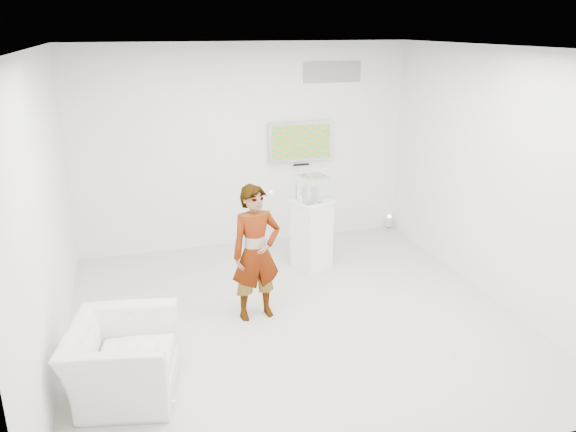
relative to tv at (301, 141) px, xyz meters
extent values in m
cube|color=#B3AFA4|center=(-0.85, -2.45, -1.55)|extent=(5.00, 5.00, 0.01)
cube|color=#323235|center=(-0.85, -2.45, 1.45)|extent=(5.00, 5.00, 0.01)
cube|color=silver|center=(-0.85, 0.05, -0.05)|extent=(5.00, 0.01, 3.00)
cube|color=silver|center=(-0.85, -4.95, -0.05)|extent=(5.00, 0.01, 3.00)
cube|color=silver|center=(-3.35, -2.45, -0.05)|extent=(0.01, 5.00, 3.00)
cube|color=silver|center=(1.65, -2.45, -0.05)|extent=(0.01, 5.00, 3.00)
cube|color=#B8B8BD|center=(0.00, 0.00, 0.00)|extent=(1.00, 0.08, 0.60)
cube|color=gray|center=(0.50, 0.04, 1.00)|extent=(0.90, 0.02, 0.30)
imported|color=silver|center=(-1.25, -2.28, -0.76)|extent=(0.62, 0.45, 1.58)
imported|color=silver|center=(-2.75, -3.33, -1.21)|extent=(1.11, 1.21, 0.68)
cube|color=white|center=(-0.18, -1.12, -1.07)|extent=(0.62, 0.62, 0.96)
cylinder|color=white|center=(1.51, -0.09, -1.43)|extent=(0.18, 0.18, 0.25)
cube|color=white|center=(-0.18, -1.12, -0.42)|extent=(0.39, 0.39, 0.34)
cube|color=white|center=(-0.18, -1.12, -0.48)|extent=(0.09, 0.16, 0.21)
cube|color=white|center=(-1.02, -2.10, -0.13)|extent=(0.06, 0.13, 0.03)
camera|label=1|loc=(-2.55, -7.97, 1.66)|focal=35.00mm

